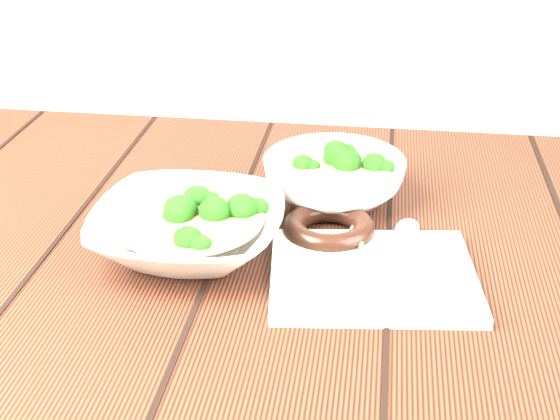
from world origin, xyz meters
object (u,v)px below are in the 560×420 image
object	(u,v)px
soup_bowl_back	(334,177)
trivet	(329,228)
soup_bowl_front	(188,229)
napkin	(373,275)
table	(242,322)

from	to	relation	value
soup_bowl_back	trivet	xyz separation A→B (m)	(0.00, -0.11, -0.02)
soup_bowl_front	soup_bowl_back	size ratio (longest dim) A/B	0.95
napkin	trivet	bearing A→B (deg)	116.12
table	soup_bowl_back	bearing A→B (deg)	51.06
table	trivet	bearing A→B (deg)	11.54
table	soup_bowl_front	bearing A→B (deg)	-150.49
soup_bowl_back	trivet	size ratio (longest dim) A/B	2.11
table	soup_bowl_front	distance (m)	0.16
napkin	soup_bowl_front	bearing A→B (deg)	164.33
soup_bowl_back	table	bearing A→B (deg)	-128.94
napkin	table	bearing A→B (deg)	151.42
soup_bowl_back	napkin	world-z (taller)	soup_bowl_back
soup_bowl_front	soup_bowl_back	world-z (taller)	soup_bowl_back
table	soup_bowl_front	size ratio (longest dim) A/B	5.29
table	napkin	bearing A→B (deg)	-22.04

